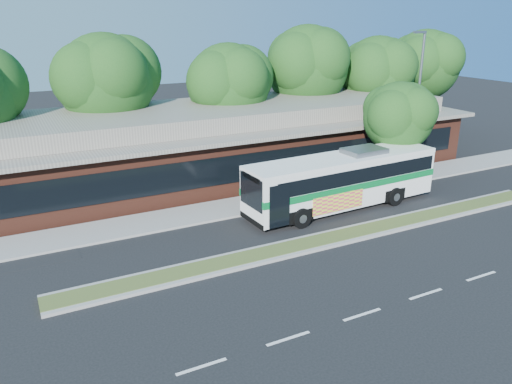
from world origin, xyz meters
TOP-DOWN VIEW (x-y plane):
  - ground at (0.00, 0.00)m, footprint 120.00×120.00m
  - median_strip at (0.00, 0.60)m, footprint 26.00×1.10m
  - sidewalk at (0.00, 6.40)m, footprint 44.00×2.60m
  - plaza_building at (0.00, 12.99)m, footprint 33.20×11.20m
  - lamp_post at (9.56, 6.00)m, footprint 0.93×0.18m
  - tree_bg_b at (-6.57, 16.14)m, footprint 6.69×6.00m
  - tree_bg_c at (1.40, 15.13)m, footprint 6.24×5.60m
  - tree_bg_d at (8.45, 16.15)m, footprint 6.91×6.20m
  - tree_bg_e at (14.42, 15.14)m, footprint 6.47×5.80m
  - tree_bg_f at (20.43, 16.14)m, footprint 6.69×6.00m
  - transit_bus at (2.61, 3.80)m, footprint 11.34×3.01m
  - sedan at (-11.81, 9.85)m, footprint 5.38×3.31m
  - sidewalk_tree at (8.15, 5.76)m, footprint 4.65×4.17m

SIDE VIEW (x-z plane):
  - ground at x=0.00m, z-range 0.00..0.00m
  - sidewalk at x=0.00m, z-range 0.00..0.12m
  - median_strip at x=0.00m, z-range 0.00..0.15m
  - sedan at x=-11.81m, z-range 0.00..1.46m
  - transit_bus at x=2.61m, z-range 0.18..3.33m
  - plaza_building at x=0.00m, z-range -0.10..4.35m
  - sidewalk_tree at x=8.15m, z-range 1.15..7.44m
  - lamp_post at x=9.56m, z-range 0.37..9.44m
  - tree_bg_c at x=1.40m, z-range 1.46..9.72m
  - tree_bg_e at x=14.42m, z-range 1.49..10.00m
  - tree_bg_f at x=20.43m, z-range 1.60..10.52m
  - tree_bg_b at x=-6.57m, z-range 1.64..10.64m
  - tree_bg_d at x=8.45m, z-range 1.73..11.10m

